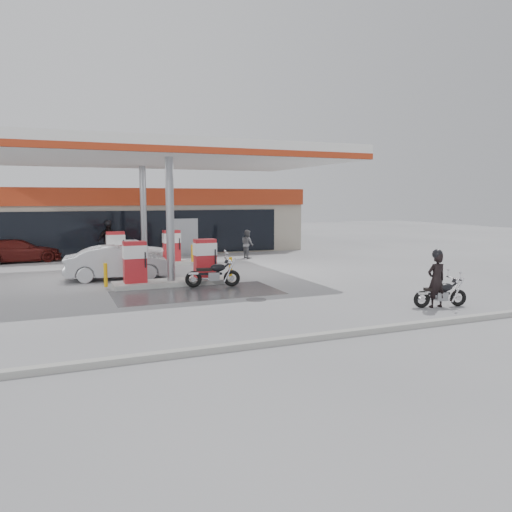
{
  "coord_description": "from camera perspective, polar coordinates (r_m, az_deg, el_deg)",
  "views": [
    {
      "loc": [
        -4.33,
        -17.35,
        3.43
      ],
      "look_at": [
        2.95,
        0.33,
        1.2
      ],
      "focal_mm": 35.0,
      "sensor_mm": 36.0,
      "label": 1
    }
  ],
  "objects": [
    {
      "name": "ground",
      "position": [
        18.21,
        -8.25,
        -4.28
      ],
      "size": [
        90.0,
        90.0,
        0.0
      ],
      "primitive_type": "plane",
      "color": "gray",
      "rests_on": "ground"
    },
    {
      "name": "parked_car_left",
      "position": [
        29.53,
        -25.51,
        0.55
      ],
      "size": [
        4.5,
        2.28,
        1.25
      ],
      "primitive_type": "imported",
      "rotation": [
        0.0,
        0.0,
        1.7
      ],
      "color": "#511411",
      "rests_on": "ground"
    },
    {
      "name": "biker_walking",
      "position": [
        29.4,
        -16.5,
        1.7
      ],
      "size": [
        1.3,
        0.8,
        2.07
      ],
      "primitive_type": "imported",
      "rotation": [
        0.0,
        0.0,
        0.26
      ],
      "color": "black",
      "rests_on": "ground"
    },
    {
      "name": "pump_island_far",
      "position": [
        25.86,
        -12.63,
        0.45
      ],
      "size": [
        5.14,
        1.3,
        1.78
      ],
      "color": "#9E9E99",
      "rests_on": "ground"
    },
    {
      "name": "parked_motorcycle",
      "position": [
        19.36,
        -4.86,
        -2.12
      ],
      "size": [
        2.11,
        0.93,
        1.1
      ],
      "rotation": [
        0.0,
        0.0,
        -0.23
      ],
      "color": "black",
      "rests_on": "ground"
    },
    {
      "name": "pump_island_near",
      "position": [
        20.02,
        -9.69,
        -1.25
      ],
      "size": [
        5.14,
        1.3,
        1.78
      ],
      "color": "#9E9E99",
      "rests_on": "ground"
    },
    {
      "name": "hatchback_silver",
      "position": [
        21.87,
        -15.53,
        -0.73
      ],
      "size": [
        4.44,
        1.88,
        1.42
      ],
      "primitive_type": "imported",
      "rotation": [
        0.0,
        0.0,
        1.48
      ],
      "color": "#B5B8BD",
      "rests_on": "ground"
    },
    {
      "name": "drain_cover",
      "position": [
        16.96,
        0.02,
        -5.01
      ],
      "size": [
        0.7,
        0.7,
        0.01
      ],
      "primitive_type": "cylinder",
      "color": "#38383A",
      "rests_on": "ground"
    },
    {
      "name": "biker_main",
      "position": [
        16.63,
        19.91,
        -2.61
      ],
      "size": [
        0.66,
        0.45,
        1.74
      ],
      "primitive_type": "imported",
      "rotation": [
        0.0,
        0.0,
        3.09
      ],
      "color": "black",
      "rests_on": "ground"
    },
    {
      "name": "store_building",
      "position": [
        33.6,
        -15.0,
        4.0
      ],
      "size": [
        22.0,
        8.22,
        4.0
      ],
      "color": "#A9A38E",
      "rests_on": "ground"
    },
    {
      "name": "canopy",
      "position": [
        22.84,
        -11.61,
        11.14
      ],
      "size": [
        16.0,
        10.02,
        5.51
      ],
      "color": "silver",
      "rests_on": "ground"
    },
    {
      "name": "main_motorcycle",
      "position": [
        16.81,
        20.41,
        -4.12
      ],
      "size": [
        1.78,
        0.77,
        0.92
      ],
      "rotation": [
        0.0,
        0.0,
        -0.21
      ],
      "color": "black",
      "rests_on": "ground"
    },
    {
      "name": "attendant",
      "position": [
        28.43,
        -0.98,
        1.38
      ],
      "size": [
        0.71,
        0.86,
        1.63
      ],
      "primitive_type": "imported",
      "rotation": [
        0.0,
        0.0,
        1.69
      ],
      "color": "#56565B",
      "rests_on": "ground"
    },
    {
      "name": "wet_patch",
      "position": [
        18.34,
        -6.73,
        -4.17
      ],
      "size": [
        6.0,
        3.0,
        0.0
      ],
      "primitive_type": "cube",
      "color": "#4C4C4F",
      "rests_on": "ground"
    },
    {
      "name": "kerb",
      "position": [
        11.71,
        0.31,
        -10.0
      ],
      "size": [
        28.0,
        0.25,
        0.15
      ],
      "primitive_type": "cube",
      "color": "gray",
      "rests_on": "ground"
    },
    {
      "name": "sedan_white",
      "position": [
        27.99,
        -13.94,
        0.72
      ],
      "size": [
        3.95,
        2.24,
        1.27
      ],
      "primitive_type": "imported",
      "rotation": [
        0.0,
        0.0,
        1.36
      ],
      "color": "white",
      "rests_on": "ground"
    }
  ]
}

